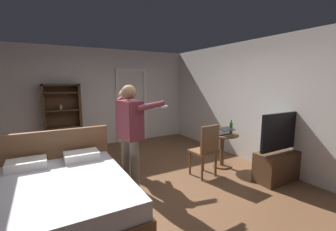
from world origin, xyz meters
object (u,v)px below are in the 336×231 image
object	(u,v)px
wooden_chair	(206,149)
person_striped_shirt	(126,125)
bottle_on_table	(231,128)
side_table	(222,144)
person_blue_shirt	(130,130)
laptop	(223,132)
bed	(61,199)
bookshelf	(63,116)
suitcase_dark	(67,152)
tv_flatscreen	(280,160)

from	to	relation	value
wooden_chair	person_striped_shirt	bearing A→B (deg)	143.08
bottle_on_table	wooden_chair	xyz separation A→B (m)	(-0.77, -0.16, -0.28)
side_table	person_blue_shirt	distance (m)	2.07
person_striped_shirt	laptop	bearing A→B (deg)	-21.49
side_table	person_blue_shirt	size ratio (longest dim) A/B	0.41
bed	laptop	distance (m)	3.12
laptop	wooden_chair	xyz separation A→B (m)	(-0.60, -0.19, -0.21)
person_blue_shirt	bookshelf	bearing A→B (deg)	105.64
side_table	suitcase_dark	xyz separation A→B (m)	(-2.78, 2.12, -0.31)
wooden_chair	suitcase_dark	size ratio (longest dim) A/B	1.65
bed	laptop	bearing A→B (deg)	6.70
bed	person_blue_shirt	distance (m)	1.35
tv_flatscreen	side_table	size ratio (longest dim) A/B	1.76
side_table	wooden_chair	xyz separation A→B (m)	(-0.63, -0.24, 0.07)
tv_flatscreen	person_blue_shirt	distance (m)	2.73
person_blue_shirt	side_table	bearing A→B (deg)	0.48
bookshelf	person_striped_shirt	world-z (taller)	bookshelf
wooden_chair	person_blue_shirt	world-z (taller)	person_blue_shirt
bed	person_striped_shirt	xyz separation A→B (m)	(1.25, 1.07, 0.65)
bottle_on_table	person_blue_shirt	size ratio (longest dim) A/B	0.17
side_table	person_striped_shirt	distance (m)	2.02
person_striped_shirt	person_blue_shirt	bearing A→B (deg)	-103.30
laptop	person_striped_shirt	xyz separation A→B (m)	(-1.81, 0.71, 0.20)
bed	tv_flatscreen	xyz separation A→B (m)	(3.56, -0.59, 0.07)
tv_flatscreen	person_striped_shirt	xyz separation A→B (m)	(-2.31, 1.66, 0.58)
laptop	wooden_chair	distance (m)	0.67
bed	wooden_chair	world-z (taller)	bed
tv_flatscreen	laptop	distance (m)	1.14
bed	laptop	size ratio (longest dim) A/B	5.65
wooden_chair	bottle_on_table	bearing A→B (deg)	11.59
suitcase_dark	laptop	bearing A→B (deg)	-24.29
tv_flatscreen	bottle_on_table	size ratio (longest dim) A/B	4.31
bottle_on_table	wooden_chair	bearing A→B (deg)	-168.41
bookshelf	wooden_chair	bearing A→B (deg)	-54.28
bed	tv_flatscreen	distance (m)	3.61
person_blue_shirt	person_striped_shirt	distance (m)	0.71
bed	person_striped_shirt	world-z (taller)	person_striped_shirt
tv_flatscreen	laptop	world-z (taller)	tv_flatscreen
bottle_on_table	wooden_chair	distance (m)	0.83
laptop	person_blue_shirt	bearing A→B (deg)	179.24
wooden_chair	person_blue_shirt	size ratio (longest dim) A/B	0.58
laptop	suitcase_dark	bearing A→B (deg)	141.81
tv_flatscreen	bottle_on_table	distance (m)	1.07
bed	tv_flatscreen	bearing A→B (deg)	-9.42
side_table	laptop	bearing A→B (deg)	-122.15
bookshelf	wooden_chair	size ratio (longest dim) A/B	1.72
bed	side_table	size ratio (longest dim) A/B	2.83
tv_flatscreen	side_table	distance (m)	1.10
bed	person_blue_shirt	bearing A→B (deg)	19.53
laptop	side_table	bearing A→B (deg)	57.85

